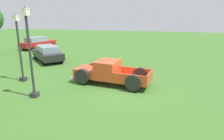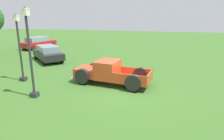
{
  "view_description": "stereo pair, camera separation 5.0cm",
  "coord_description": "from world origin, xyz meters",
  "px_view_note": "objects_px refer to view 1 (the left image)",
  "views": [
    {
      "loc": [
        -10.66,
        -1.87,
        4.22
      ],
      "look_at": [
        0.78,
        0.83,
        0.9
      ],
      "focal_mm": 32.19,
      "sensor_mm": 36.0,
      "label": 1
    },
    {
      "loc": [
        -10.65,
        -1.92,
        4.22
      ],
      "look_at": [
        0.78,
        0.83,
        0.9
      ],
      "focal_mm": 32.19,
      "sensor_mm": 36.0,
      "label": 2
    }
  ],
  "objects_px": {
    "pickup_truck_foreground": "(107,73)",
    "lamp_post_far": "(19,47)",
    "lamp_post_near": "(30,52)",
    "sedan_distant_a": "(37,42)",
    "sedan_distant_b": "(48,53)"
  },
  "relations": [
    {
      "from": "sedan_distant_b",
      "to": "lamp_post_near",
      "type": "distance_m",
      "value": 8.65
    },
    {
      "from": "sedan_distant_b",
      "to": "lamp_post_near",
      "type": "height_order",
      "value": "lamp_post_near"
    },
    {
      "from": "sedan_distant_b",
      "to": "lamp_post_far",
      "type": "distance_m",
      "value": 5.85
    },
    {
      "from": "lamp_post_near",
      "to": "lamp_post_far",
      "type": "xyz_separation_m",
      "value": [
        2.16,
        2.26,
        -0.17
      ]
    },
    {
      "from": "pickup_truck_foreground",
      "to": "sedan_distant_b",
      "type": "distance_m",
      "value": 8.3
    },
    {
      "from": "pickup_truck_foreground",
      "to": "sedan_distant_b",
      "type": "height_order",
      "value": "pickup_truck_foreground"
    },
    {
      "from": "sedan_distant_a",
      "to": "lamp_post_near",
      "type": "height_order",
      "value": "lamp_post_near"
    },
    {
      "from": "sedan_distant_a",
      "to": "lamp_post_near",
      "type": "xyz_separation_m",
      "value": [
        -13.51,
        -8.53,
        1.63
      ]
    },
    {
      "from": "lamp_post_near",
      "to": "sedan_distant_a",
      "type": "bearing_deg",
      "value": 32.28
    },
    {
      "from": "pickup_truck_foreground",
      "to": "lamp_post_far",
      "type": "distance_m",
      "value": 5.67
    },
    {
      "from": "sedan_distant_a",
      "to": "lamp_post_far",
      "type": "height_order",
      "value": "lamp_post_far"
    },
    {
      "from": "pickup_truck_foreground",
      "to": "lamp_post_far",
      "type": "bearing_deg",
      "value": 98.17
    },
    {
      "from": "sedan_distant_a",
      "to": "pickup_truck_foreground",
      "type": "bearing_deg",
      "value": -132.16
    },
    {
      "from": "lamp_post_far",
      "to": "lamp_post_near",
      "type": "bearing_deg",
      "value": -133.68
    },
    {
      "from": "sedan_distant_b",
      "to": "lamp_post_near",
      "type": "bearing_deg",
      "value": -154.28
    }
  ]
}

